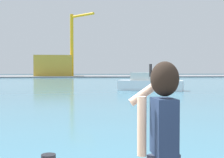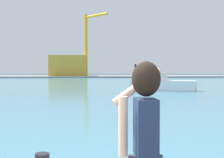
% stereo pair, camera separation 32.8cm
% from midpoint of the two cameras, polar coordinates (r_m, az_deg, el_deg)
% --- Properties ---
extents(ground_plane, '(220.00, 220.00, 0.00)m').
position_cam_midpoint_polar(ground_plane, '(53.11, -6.99, -0.72)').
color(ground_plane, '#334751').
extents(harbor_water, '(140.00, 100.00, 0.02)m').
position_cam_midpoint_polar(harbor_water, '(55.10, -6.98, -0.62)').
color(harbor_water, teal).
rests_on(harbor_water, ground_plane).
extents(far_shore_dock, '(140.00, 20.00, 0.37)m').
position_cam_midpoint_polar(far_shore_dock, '(95.08, -6.85, 0.50)').
color(far_shore_dock, gray).
rests_on(far_shore_dock, ground_plane).
extents(person_photographer, '(0.52, 0.55, 1.74)m').
position_cam_midpoint_polar(person_photographer, '(3.02, 6.44, -9.60)').
color(person_photographer, '#2D3342').
rests_on(person_photographer, quay_promenade).
extents(boat_moored, '(7.23, 4.65, 1.98)m').
position_cam_midpoint_polar(boat_moored, '(33.65, 6.73, -0.90)').
color(boat_moored, white).
rests_on(boat_moored, harbor_water).
extents(warehouse_left, '(10.94, 8.73, 6.21)m').
position_cam_midpoint_polar(warehouse_left, '(93.41, -11.01, 2.47)').
color(warehouse_left, gold).
rests_on(warehouse_left, far_shore_dock).
extents(port_crane, '(6.85, 7.44, 18.29)m').
position_cam_midpoint_polar(port_crane, '(90.42, -7.32, 7.39)').
color(port_crane, yellow).
rests_on(port_crane, far_shore_dock).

